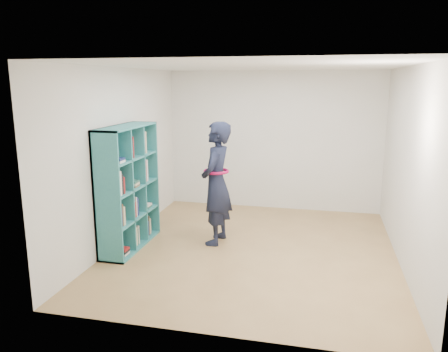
# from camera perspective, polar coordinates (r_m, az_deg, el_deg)

# --- Properties ---
(floor) EXTENTS (4.50, 4.50, 0.00)m
(floor) POSITION_cam_1_polar(r_m,az_deg,el_deg) (6.45, 3.80, -9.58)
(floor) COLOR olive
(floor) RESTS_ON ground
(ceiling) EXTENTS (4.50, 4.50, 0.00)m
(ceiling) POSITION_cam_1_polar(r_m,az_deg,el_deg) (6.00, 4.16, 14.16)
(ceiling) COLOR white
(ceiling) RESTS_ON wall_back
(wall_left) EXTENTS (0.02, 4.50, 2.60)m
(wall_left) POSITION_cam_1_polar(r_m,az_deg,el_deg) (6.70, -13.19, 2.50)
(wall_left) COLOR silver
(wall_left) RESTS_ON floor
(wall_right) EXTENTS (0.02, 4.50, 2.60)m
(wall_right) POSITION_cam_1_polar(r_m,az_deg,el_deg) (6.11, 22.82, 0.94)
(wall_right) COLOR silver
(wall_right) RESTS_ON floor
(wall_back) EXTENTS (4.00, 0.02, 2.60)m
(wall_back) POSITION_cam_1_polar(r_m,az_deg,el_deg) (8.30, 6.45, 4.57)
(wall_back) COLOR silver
(wall_back) RESTS_ON floor
(wall_front) EXTENTS (4.00, 0.02, 2.60)m
(wall_front) POSITION_cam_1_polar(r_m,az_deg,el_deg) (3.94, -1.25, -3.91)
(wall_front) COLOR silver
(wall_front) RESTS_ON floor
(bookshelf) EXTENTS (0.39, 1.34, 1.79)m
(bookshelf) POSITION_cam_1_polar(r_m,az_deg,el_deg) (6.48, -12.64, -1.70)
(bookshelf) COLOR #296F81
(bookshelf) RESTS_ON floor
(person) EXTENTS (0.48, 0.69, 1.83)m
(person) POSITION_cam_1_polar(r_m,az_deg,el_deg) (6.47, -1.01, -0.97)
(person) COLOR black
(person) RESTS_ON floor
(smartphone) EXTENTS (0.02, 0.10, 0.13)m
(smartphone) POSITION_cam_1_polar(r_m,az_deg,el_deg) (6.56, -2.10, 0.29)
(smartphone) COLOR silver
(smartphone) RESTS_ON person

